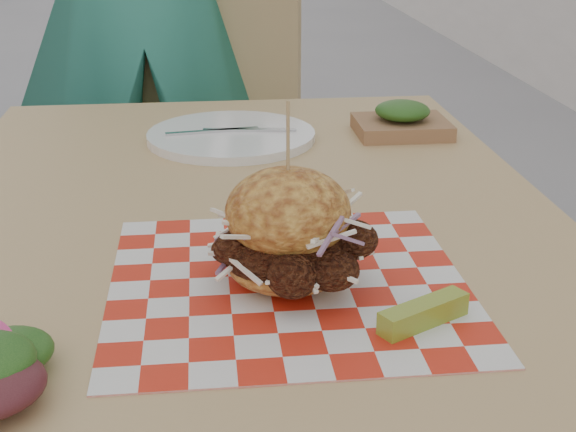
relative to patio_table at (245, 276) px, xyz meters
name	(u,v)px	position (x,y,z in m)	size (l,w,h in m)	color
patio_table	(245,276)	(0.00, 0.00, 0.00)	(0.80, 1.20, 0.75)	tan
patio_chair	(234,137)	(0.03, 1.02, -0.12)	(0.53, 0.54, 0.95)	tan
paper_liner	(288,283)	(0.04, -0.18, 0.08)	(0.36, 0.36, 0.00)	red
sandwich	(288,235)	(0.04, -0.18, 0.13)	(0.17, 0.17, 0.19)	gold
pickle_spear	(424,313)	(0.15, -0.28, 0.09)	(0.10, 0.02, 0.02)	olive
place_setting	(231,136)	(0.00, 0.34, 0.09)	(0.27, 0.27, 0.02)	white
kraft_tray	(402,121)	(0.28, 0.34, 0.10)	(0.15, 0.12, 0.06)	#906441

